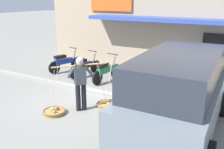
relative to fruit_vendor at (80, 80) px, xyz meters
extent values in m
plane|color=gray|center=(-0.11, 0.74, -0.98)|extent=(90.00, 90.00, 0.00)
cube|color=gray|center=(-0.11, 1.44, -0.93)|extent=(20.00, 0.24, 0.10)
cylinder|color=black|center=(0.06, 0.07, -0.55)|extent=(0.15, 0.15, 0.86)
cylinder|color=black|center=(-0.06, -0.07, -0.55)|extent=(0.15, 0.15, 0.86)
cube|color=#474C56|center=(0.00, 0.00, 0.15)|extent=(0.38, 0.39, 0.54)
sphere|color=tan|center=(0.00, 0.00, 0.56)|extent=(0.21, 0.21, 0.21)
sphere|color=#D1A8CC|center=(0.00, 0.00, 0.61)|extent=(0.22, 0.22, 0.22)
cylinder|color=#474C56|center=(0.16, 0.18, 0.32)|extent=(0.29, 0.31, 0.43)
cylinder|color=#474C56|center=(-0.16, -0.18, 0.32)|extent=(0.29, 0.31, 0.43)
cylinder|color=tan|center=(0.00, 0.00, 0.47)|extent=(1.16, 1.27, 0.04)
cylinder|color=#9E7542|center=(0.56, 0.62, -0.93)|extent=(0.64, 0.64, 0.09)
torus|color=brown|center=(0.56, 0.62, -0.88)|extent=(0.69, 0.69, 0.05)
sphere|color=#6FAD42|center=(0.62, 0.59, -0.85)|extent=(0.08, 0.08, 0.08)
sphere|color=gold|center=(0.66, 0.55, -0.85)|extent=(0.08, 0.08, 0.08)
sphere|color=red|center=(0.55, 0.63, -0.85)|extent=(0.08, 0.08, 0.08)
sphere|color=#79BB47|center=(0.52, 0.61, -0.84)|extent=(0.09, 0.09, 0.09)
cylinder|color=silver|center=(0.56, 0.77, -0.21)|extent=(0.01, 0.31, 1.36)
cylinder|color=silver|center=(0.44, 0.55, -0.21)|extent=(0.27, 0.16, 1.36)
cylinder|color=silver|center=(0.69, 0.55, -0.21)|extent=(0.27, 0.16, 1.36)
cylinder|color=#9E7542|center=(-0.56, -0.62, -0.93)|extent=(0.64, 0.64, 0.09)
torus|color=brown|center=(-0.56, -0.62, -0.88)|extent=(0.69, 0.69, 0.05)
sphere|color=#659C3B|center=(-0.59, -0.63, -0.84)|extent=(0.09, 0.09, 0.09)
sphere|color=#6CA73F|center=(-0.45, -0.71, -0.84)|extent=(0.09, 0.09, 0.09)
sphere|color=#AB1F1B|center=(-0.52, -0.51, -0.84)|extent=(0.09, 0.09, 0.09)
sphere|color=gold|center=(-0.67, -0.61, -0.84)|extent=(0.10, 0.10, 0.10)
cylinder|color=silver|center=(-0.56, -0.47, -0.21)|extent=(0.01, 0.31, 1.36)
cylinder|color=silver|center=(-0.69, -0.70, -0.21)|extent=(0.27, 0.16, 1.36)
cylinder|color=silver|center=(-0.44, -0.70, -0.21)|extent=(0.27, 0.16, 1.36)
cylinder|color=black|center=(-3.00, 3.70, -0.69)|extent=(0.24, 0.58, 0.58)
cylinder|color=black|center=(-3.35, 2.51, -0.69)|extent=(0.24, 0.58, 0.58)
cube|color=navy|center=(-3.00, 3.70, -0.43)|extent=(0.21, 0.31, 0.06)
cube|color=navy|center=(-3.20, 3.01, -0.47)|extent=(0.44, 0.92, 0.24)
cube|color=black|center=(-3.25, 2.84, -0.23)|extent=(0.37, 0.60, 0.12)
cylinder|color=slate|center=(-3.03, 3.61, -0.30)|extent=(0.14, 0.30, 0.76)
cylinder|color=black|center=(-3.05, 3.53, 0.09)|extent=(0.53, 0.18, 0.04)
sphere|color=silver|center=(-3.01, 3.68, -0.05)|extent=(0.11, 0.11, 0.11)
cylinder|color=black|center=(-1.77, 3.55, -0.69)|extent=(0.20, 0.58, 0.58)
cylinder|color=black|center=(-2.03, 2.34, -0.69)|extent=(0.20, 0.58, 0.58)
cube|color=black|center=(-1.77, 3.55, -0.43)|extent=(0.20, 0.30, 0.06)
cube|color=black|center=(-1.92, 2.85, -0.47)|extent=(0.39, 0.92, 0.24)
cube|color=black|center=(-1.96, 2.67, -0.23)|extent=(0.33, 0.59, 0.12)
cylinder|color=slate|center=(-1.79, 3.45, -0.30)|extent=(0.12, 0.30, 0.76)
cylinder|color=black|center=(-1.81, 3.38, 0.09)|extent=(0.54, 0.15, 0.04)
sphere|color=silver|center=(-1.77, 3.53, -0.05)|extent=(0.11, 0.11, 0.11)
cylinder|color=black|center=(-0.67, 3.44, -0.69)|extent=(0.14, 0.59, 0.58)
cylinder|color=black|center=(-0.81, 2.21, -0.69)|extent=(0.14, 0.59, 0.58)
cube|color=#19663D|center=(-0.67, 3.44, -0.43)|extent=(0.17, 0.29, 0.06)
cube|color=#19663D|center=(-0.75, 2.72, -0.47)|extent=(0.30, 0.92, 0.24)
cube|color=black|center=(-0.77, 2.54, -0.23)|extent=(0.28, 0.58, 0.12)
cylinder|color=slate|center=(-0.68, 3.34, -0.30)|extent=(0.09, 0.30, 0.76)
cylinder|color=black|center=(-0.69, 3.26, 0.09)|extent=(0.54, 0.10, 0.04)
sphere|color=silver|center=(-0.67, 3.42, -0.05)|extent=(0.11, 0.11, 0.11)
cube|color=slate|center=(2.93, 0.20, -0.12)|extent=(1.98, 4.73, 0.96)
cube|color=#282D38|center=(2.93, 0.05, 0.74)|extent=(1.77, 3.69, 0.76)
cube|color=black|center=(2.89, 2.61, -0.30)|extent=(1.62, 0.13, 0.44)
cylinder|color=black|center=(1.96, 1.65, -0.60)|extent=(0.27, 0.76, 0.76)
cylinder|color=black|center=(3.86, 1.68, -0.60)|extent=(0.27, 0.76, 0.76)
cylinder|color=black|center=(2.01, -1.27, -0.60)|extent=(0.27, 0.76, 0.76)
cube|color=silver|center=(2.89, 2.57, -0.48)|extent=(0.44, 0.02, 0.12)
cube|color=tan|center=(1.21, 7.45, 1.12)|extent=(13.00, 5.00, 4.20)
cube|color=#334CA3|center=(1.21, 4.45, 1.52)|extent=(7.15, 1.00, 0.16)
cube|color=#DB5B1E|center=(-1.72, 4.90, 2.22)|extent=(2.20, 0.08, 0.90)
cube|color=black|center=(3.16, 4.93, 0.02)|extent=(1.10, 0.06, 2.00)
cube|color=olive|center=(1.50, 3.26, -0.82)|extent=(0.44, 0.36, 0.32)
camera|label=1|loc=(4.30, -5.71, 2.40)|focal=39.66mm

